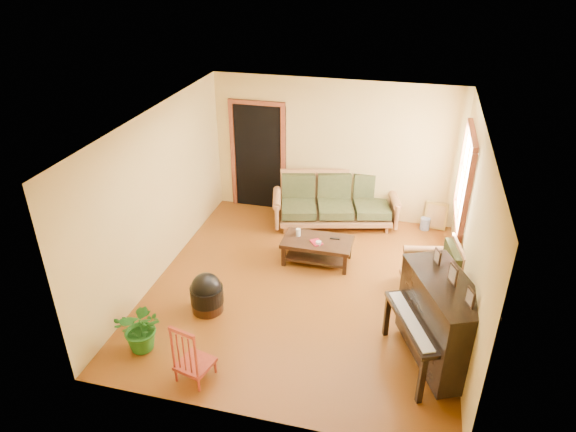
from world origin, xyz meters
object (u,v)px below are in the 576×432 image
(armchair, at_px, (430,270))
(ceramic_crock, at_px, (425,224))
(coffee_table, at_px, (317,251))
(sofa, at_px, (335,202))
(potted_plant, at_px, (142,328))
(red_chair, at_px, (194,350))
(piano, at_px, (440,324))
(footstool, at_px, (207,297))

(armchair, height_order, ceramic_crock, armchair)
(armchair, xyz_separation_m, ceramic_crock, (-0.07, 2.02, -0.33))
(coffee_table, xyz_separation_m, armchair, (1.77, -0.47, 0.23))
(sofa, relative_size, armchair, 2.52)
(potted_plant, bearing_deg, red_chair, -19.63)
(red_chair, bearing_deg, sofa, 90.45)
(coffee_table, bearing_deg, piano, -44.80)
(coffee_table, bearing_deg, armchair, -14.99)
(sofa, bearing_deg, red_chair, -117.83)
(coffee_table, bearing_deg, potted_plant, -124.64)
(sofa, relative_size, ceramic_crock, 9.96)
(coffee_table, distance_m, ceramic_crock, 2.31)
(armchair, bearing_deg, ceramic_crock, 80.42)
(piano, height_order, ceramic_crock, piano)
(sofa, relative_size, footstool, 4.73)
(footstool, height_order, potted_plant, potted_plant)
(sofa, distance_m, footstool, 3.23)
(footstool, height_order, ceramic_crock, footstool)
(sofa, relative_size, piano, 1.63)
(coffee_table, xyz_separation_m, red_chair, (-0.92, -2.85, 0.21))
(coffee_table, relative_size, potted_plant, 1.67)
(sofa, bearing_deg, coffee_table, -107.51)
(red_chair, bearing_deg, piano, 33.03)
(coffee_table, height_order, potted_plant, potted_plant)
(coffee_table, height_order, footstool, footstool)
(ceramic_crock, bearing_deg, armchair, -88.10)
(sofa, xyz_separation_m, potted_plant, (-1.83, -3.86, -0.14))
(coffee_table, xyz_separation_m, piano, (1.88, -1.87, 0.40))
(coffee_table, relative_size, armchair, 1.28)
(sofa, bearing_deg, armchair, -60.98)
(sofa, bearing_deg, footstool, -129.00)
(sofa, bearing_deg, ceramic_crock, -6.40)
(coffee_table, distance_m, potted_plant, 3.10)
(armchair, relative_size, red_chair, 1.05)
(ceramic_crock, bearing_deg, red_chair, -120.77)
(sofa, xyz_separation_m, coffee_table, (-0.07, -1.32, -0.27))
(coffee_table, height_order, piano, piano)
(sofa, relative_size, coffee_table, 1.97)
(sofa, xyz_separation_m, armchair, (1.70, -1.79, -0.04))
(footstool, relative_size, ceramic_crock, 2.11)
(armchair, distance_m, potted_plant, 4.10)
(piano, xyz_separation_m, potted_plant, (-3.64, -0.68, -0.26))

